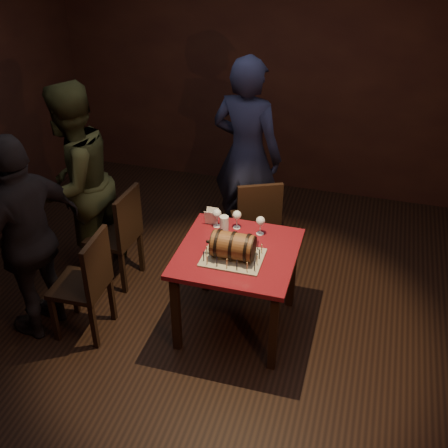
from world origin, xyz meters
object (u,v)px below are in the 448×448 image
at_px(pint_of_ale, 224,225).
at_px(chair_back, 257,219).
at_px(wine_glass_left, 217,214).
at_px(wine_glass_right, 260,222).
at_px(barrel_cake, 233,246).
at_px(person_left_rear, 75,184).
at_px(pub_table, 237,263).
at_px(chair_left_rear, 120,232).
at_px(person_left_front, 29,239).
at_px(wine_glass_mid, 237,216).
at_px(person_back, 247,155).
at_px(chair_left_front, 88,280).

distance_m(pint_of_ale, chair_back, 0.70).
bearing_deg(wine_glass_left, wine_glass_right, -1.72).
relative_size(barrel_cake, wine_glass_right, 2.30).
distance_m(wine_glass_left, person_left_rear, 1.32).
distance_m(pub_table, chair_left_rear, 1.19).
relative_size(barrel_cake, person_left_front, 0.22).
relative_size(wine_glass_right, person_left_front, 0.09).
xyz_separation_m(pint_of_ale, person_left_front, (-1.35, -0.64, 0.03)).
relative_size(pub_table, barrel_cake, 2.43).
relative_size(pub_table, person_left_rear, 0.50).
bearing_deg(barrel_cake, wine_glass_right, 71.89).
relative_size(wine_glass_mid, person_back, 0.09).
relative_size(wine_glass_right, person_back, 0.09).
bearing_deg(pint_of_ale, chair_back, 78.14).
relative_size(wine_glass_right, chair_left_front, 0.17).
height_order(pint_of_ale, chair_back, chair_back).
height_order(wine_glass_left, chair_left_rear, chair_left_rear).
height_order(wine_glass_left, chair_back, chair_back).
height_order(wine_glass_right, person_left_rear, person_left_rear).
bearing_deg(wine_glass_right, wine_glass_mid, 170.36).
height_order(chair_left_rear, chair_left_front, same).
xyz_separation_m(barrel_cake, chair_back, (-0.03, 0.94, -0.34)).
height_order(wine_glass_left, person_back, person_back).
bearing_deg(person_back, wine_glass_mid, 111.07).
relative_size(wine_glass_right, chair_left_rear, 0.17).
bearing_deg(person_back, wine_glass_right, 121.84).
bearing_deg(wine_glass_right, person_back, 110.26).
bearing_deg(wine_glass_left, pint_of_ale, -41.07).
bearing_deg(person_left_front, wine_glass_mid, 132.13).
bearing_deg(wine_glass_mid, barrel_cake, -79.09).
bearing_deg(person_left_rear, person_left_front, 17.25).
bearing_deg(pub_table, wine_glass_right, 68.05).
relative_size(wine_glass_mid, pint_of_ale, 1.07).
bearing_deg(wine_glass_mid, wine_glass_left, -171.72).
xyz_separation_m(pub_table, chair_left_rear, (-1.15, 0.31, -0.12)).
distance_m(chair_back, person_back, 0.62).
bearing_deg(pub_table, person_back, 101.13).
bearing_deg(chair_left_front, wine_glass_mid, 34.92).
relative_size(person_left_rear, person_left_front, 1.06).
distance_m(chair_back, person_left_rear, 1.64).
height_order(pint_of_ale, chair_left_rear, chair_left_rear).
bearing_deg(person_left_front, person_left_rear, -161.70).
relative_size(person_back, person_left_front, 1.11).
distance_m(pub_table, wine_glass_left, 0.45).
xyz_separation_m(wine_glass_mid, pint_of_ale, (-0.08, -0.09, -0.04)).
relative_size(barrel_cake, wine_glass_left, 2.30).
bearing_deg(person_back, person_left_rear, 44.88).
bearing_deg(chair_back, person_left_rear, -163.22).
bearing_deg(pub_table, wine_glass_mid, 105.91).
height_order(wine_glass_right, chair_left_rear, chair_left_rear).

